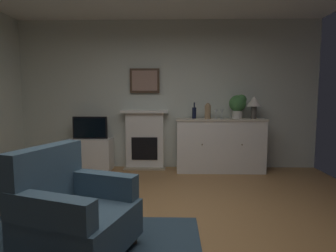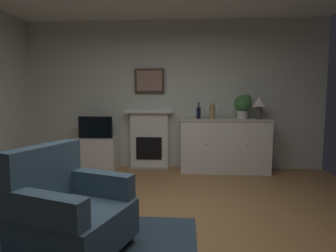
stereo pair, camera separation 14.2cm
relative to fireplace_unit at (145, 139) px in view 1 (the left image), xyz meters
The scene contains 14 objects.
ground_plane 2.68m from the fireplace_unit, 81.03° to the right, with size 5.64×5.48×0.10m, color #9E7042.
wall_rear 0.93m from the fireplace_unit, 17.43° to the left, with size 5.64×0.06×2.76m, color silver.
fireplace_unit is the anchor object (origin of this frame).
framed_picture 1.10m from the fireplace_unit, 90.00° to the left, with size 0.55×0.04×0.45m.
sideboard_cabinet 1.39m from the fireplace_unit, ahead, with size 1.58×0.49×0.96m.
table_lamp 2.09m from the fireplace_unit, ahead, with size 0.26×0.26×0.40m.
wine_bottle 1.06m from the fireplace_unit, ahead, with size 0.08×0.08×0.29m.
wine_glass_left 1.41m from the fireplace_unit, ahead, with size 0.07×0.07×0.16m.
wine_glass_center 1.51m from the fireplace_unit, ahead, with size 0.07×0.07×0.16m.
vase_decorative 1.29m from the fireplace_unit, 11.23° to the right, with size 0.11×0.11×0.28m.
tv_cabinet 1.02m from the fireplace_unit, behind, with size 0.75×0.42×0.59m.
tv_set 1.02m from the fireplace_unit, 169.23° to the right, with size 0.62×0.07×0.40m.
potted_plant_small 1.83m from the fireplace_unit, ahead, with size 0.30×0.30×0.43m.
armchair 2.92m from the fireplace_unit, 95.79° to the right, with size 1.01×0.98×0.92m.
Camera 1 is at (0.15, -2.49, 1.33)m, focal length 29.21 mm.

